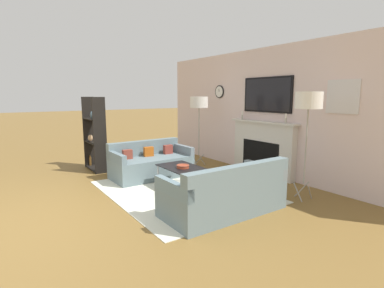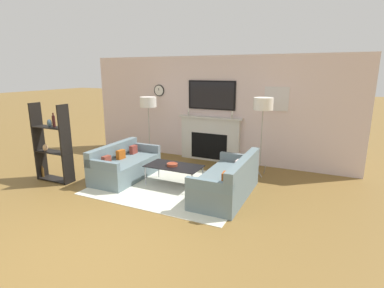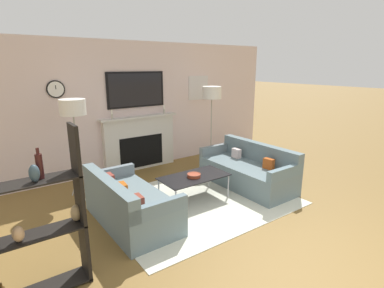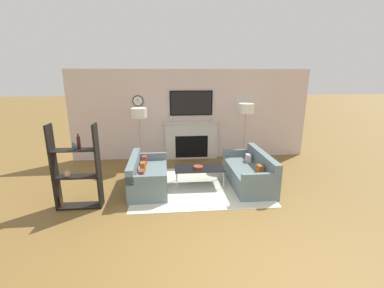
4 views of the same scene
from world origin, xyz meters
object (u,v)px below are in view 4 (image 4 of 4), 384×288
Objects in this scene: couch_left at (147,177)px; floor_lamp_left at (139,114)px; decorative_bowl at (198,167)px; floor_lamp_right at (246,109)px; shelf_unit at (77,169)px; couch_right at (250,173)px; coffee_table at (199,169)px.

couch_left is 1.93m from floor_lamp_left.
decorative_bowl is 0.13× the size of floor_lamp_right.
floor_lamp_left is at bearing 66.59° from shelf_unit.
couch_right reaches higher than couch_left.
floor_lamp_right is 4.59m from shelf_unit.
floor_lamp_left is at bearing 151.61° from couch_right.
couch_right is 1.60× the size of coffee_table.
floor_lamp_left is at bearing 137.29° from coffee_table.
floor_lamp_right reaches higher than coffee_table.
decorative_bowl is 2.59m from shelf_unit.
couch_left is at bearing 32.03° from shelf_unit.
couch_right reaches higher than decorative_bowl.
couch_right is 1.10× the size of shelf_unit.
shelf_unit is at bearing -113.41° from floor_lamp_left.
floor_lamp_left is at bearing 136.21° from decorative_bowl.
shelf_unit reaches higher than coffee_table.
decorative_bowl is (1.18, 0.05, 0.18)m from couch_left.
couch_left reaches higher than coffee_table.
coffee_table is 2.63m from shelf_unit.
decorative_bowl is 0.14× the size of floor_lamp_left.
coffee_table is 2.35m from floor_lamp_right.
floor_lamp_right reaches higher than shelf_unit.
floor_lamp_right reaches higher than couch_right.
couch_left reaches higher than decorative_bowl.
couch_right is 1.21m from coffee_table.
floor_lamp_right is at bearing 79.22° from couch_right.
couch_left is at bearing -179.98° from couch_right.
floor_lamp_left reaches higher than decorative_bowl.
shelf_unit is at bearing -160.75° from coffee_table.
coffee_table is (-1.20, 0.08, 0.12)m from couch_right.
shelf_unit reaches higher than couch_right.
shelf_unit reaches higher than decorative_bowl.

